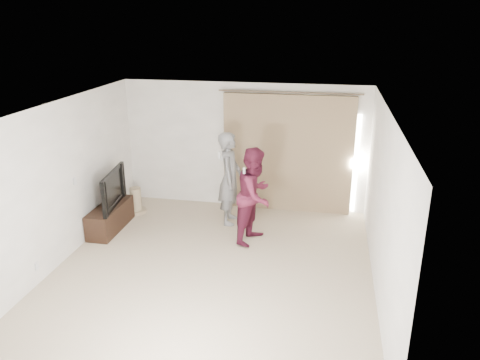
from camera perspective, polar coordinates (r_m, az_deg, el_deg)
name	(u,v)px	position (r m, az deg, el deg)	size (l,w,h in m)	color
floor	(213,269)	(7.64, -3.33, -10.83)	(5.50, 5.50, 0.00)	#C6B094
wall_back	(244,146)	(9.63, 0.51, 4.14)	(5.00, 0.04, 2.60)	white
wall_left	(60,183)	(8.04, -21.06, -0.38)	(0.04, 5.50, 2.60)	white
ceiling	(209,109)	(6.71, -3.77, 8.68)	(5.00, 5.50, 0.01)	white
curtain	(288,154)	(9.47, 5.89, 3.17)	(2.80, 0.11, 2.46)	#9D8360
tv_console	(110,217)	(9.19, -15.53, -4.43)	(0.43, 1.23, 0.47)	black
tv	(107,189)	(8.98, -15.86, -1.03)	(1.20, 0.16, 0.69)	black
scratching_post	(136,203)	(9.82, -12.55, -2.70)	(0.40, 0.40, 0.54)	tan
person_man	(230,178)	(8.92, -1.24, 0.20)	(0.46, 0.67, 1.81)	slate
person_woman	(255,195)	(8.20, 1.87, -1.88)	(0.88, 1.00, 1.73)	#57182D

